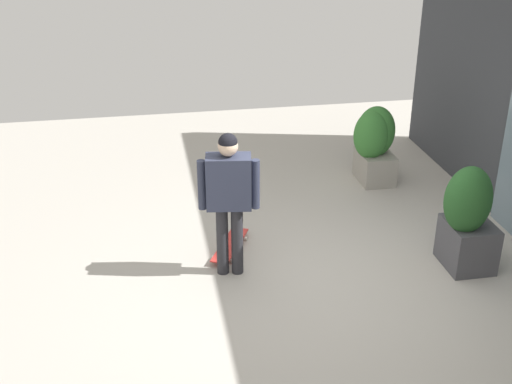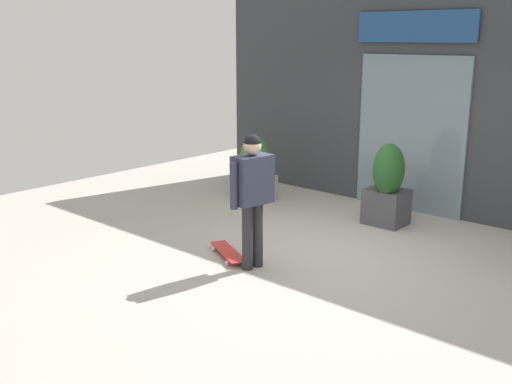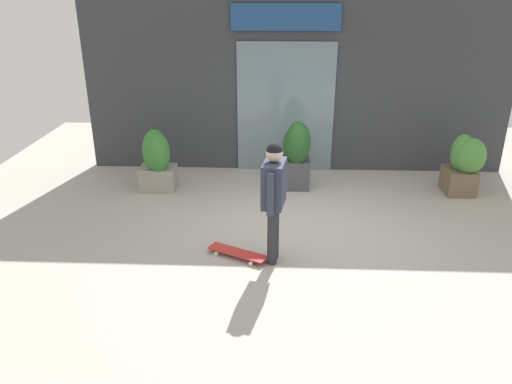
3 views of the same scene
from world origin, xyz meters
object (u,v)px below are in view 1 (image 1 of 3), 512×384
(skateboarder, at_px, (229,190))
(planter_box_left, at_px, (468,217))
(planter_box_mid, at_px, (374,143))
(skateboard, at_px, (230,245))

(skateboarder, xyz_separation_m, planter_box_left, (0.35, 2.57, -0.38))
(skateboarder, height_order, planter_box_mid, skateboarder)
(skateboarder, height_order, planter_box_left, skateboarder)
(skateboarder, bearing_deg, planter_box_mid, -40.50)
(skateboarder, relative_size, planter_box_mid, 1.47)
(planter_box_left, relative_size, planter_box_mid, 1.12)
(planter_box_mid, bearing_deg, skateboard, -55.32)
(skateboarder, distance_m, planter_box_left, 2.62)
(skateboard, relative_size, planter_box_left, 0.68)
(skateboarder, xyz_separation_m, skateboard, (-0.48, 0.07, -0.94))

